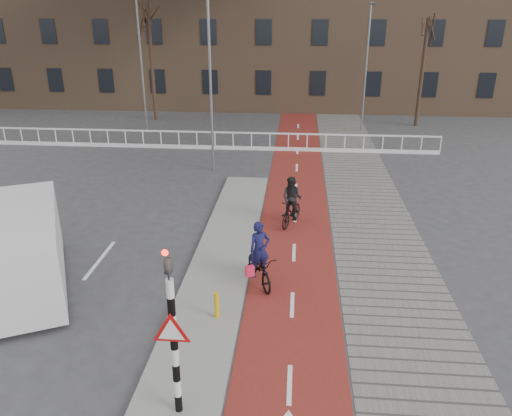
{
  "coord_description": "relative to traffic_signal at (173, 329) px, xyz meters",
  "views": [
    {
      "loc": [
        1.51,
        -9.25,
        7.33
      ],
      "look_at": [
        0.28,
        5.0,
        1.5
      ],
      "focal_mm": 35.0,
      "sensor_mm": 36.0,
      "label": 1
    }
  ],
  "objects": [
    {
      "name": "ground",
      "position": [
        0.6,
        2.02,
        -1.99
      ],
      "size": [
        120.0,
        120.0,
        0.0
      ],
      "primitive_type": "plane",
      "color": "#38383A",
      "rests_on": "ground"
    },
    {
      "name": "bike_lane",
      "position": [
        2.1,
        12.02,
        -1.98
      ],
      "size": [
        2.5,
        60.0,
        0.01
      ],
      "primitive_type": "cube",
      "color": "maroon",
      "rests_on": "ground"
    },
    {
      "name": "sidewalk",
      "position": [
        4.9,
        12.02,
        -1.98
      ],
      "size": [
        3.0,
        60.0,
        0.01
      ],
      "primitive_type": "cube",
      "color": "slate",
      "rests_on": "ground"
    },
    {
      "name": "curb_island",
      "position": [
        -0.1,
        6.02,
        -1.93
      ],
      "size": [
        1.8,
        16.0,
        0.12
      ],
      "primitive_type": "cube",
      "color": "gray",
      "rests_on": "ground"
    },
    {
      "name": "traffic_signal",
      "position": [
        0.0,
        0.0,
        0.0
      ],
      "size": [
        0.8,
        0.8,
        3.68
      ],
      "color": "black",
      "rests_on": "curb_island"
    },
    {
      "name": "bollard",
      "position": [
        0.24,
        3.13,
        -1.53
      ],
      "size": [
        0.12,
        0.12,
        0.69
      ],
      "primitive_type": "cylinder",
      "color": "gold",
      "rests_on": "curb_island"
    },
    {
      "name": "cyclist_near",
      "position": [
        1.15,
        5.06,
        -1.36
      ],
      "size": [
        1.29,
        1.87,
        1.86
      ],
      "rotation": [
        0.0,
        0.0,
        0.42
      ],
      "color": "black",
      "rests_on": "bike_lane"
    },
    {
      "name": "cyclist_far",
      "position": [
        1.96,
        9.22,
        -1.24
      ],
      "size": [
        1.02,
        1.69,
        1.78
      ],
      "rotation": [
        0.0,
        0.0,
        -0.37
      ],
      "color": "black",
      "rests_on": "bike_lane"
    },
    {
      "name": "van",
      "position": [
        -5.32,
        4.29,
        -0.83
      ],
      "size": [
        4.1,
        5.48,
        2.19
      ],
      "rotation": [
        0.0,
        0.0,
        0.46
      ],
      "color": "silver",
      "rests_on": "ground"
    },
    {
      "name": "railing",
      "position": [
        -4.4,
        19.02,
        -1.68
      ],
      "size": [
        28.0,
        0.1,
        0.99
      ],
      "color": "silver",
      "rests_on": "ground"
    },
    {
      "name": "tree_mid",
      "position": [
        -7.71,
        26.27,
        1.77
      ],
      "size": [
        0.24,
        0.24,
        7.51
      ],
      "primitive_type": "cylinder",
      "color": "black",
      "rests_on": "ground"
    },
    {
      "name": "tree_right",
      "position": [
        9.78,
        25.88,
        1.31
      ],
      "size": [
        0.24,
        0.24,
        6.61
      ],
      "primitive_type": "cylinder",
      "color": "black",
      "rests_on": "ground"
    },
    {
      "name": "streetlight_near",
      "position": [
        -1.88,
        15.33,
        2.26
      ],
      "size": [
        0.12,
        0.12,
        8.5
      ],
      "primitive_type": "cylinder",
      "color": "slate",
      "rests_on": "ground"
    },
    {
      "name": "streetlight_left",
      "position": [
        -7.41,
        23.06,
        2.0
      ],
      "size": [
        0.12,
        0.12,
        7.98
      ],
      "primitive_type": "cylinder",
      "color": "slate",
      "rests_on": "ground"
    },
    {
      "name": "streetlight_right",
      "position": [
        6.05,
        24.1,
        1.77
      ],
      "size": [
        0.12,
        0.12,
        7.52
      ],
      "primitive_type": "cylinder",
      "color": "slate",
      "rests_on": "ground"
    }
  ]
}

